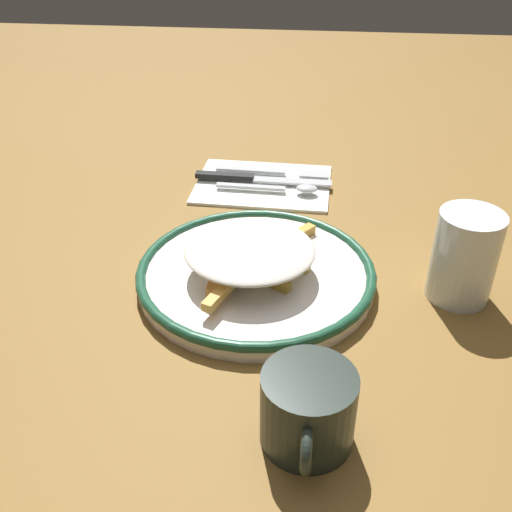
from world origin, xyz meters
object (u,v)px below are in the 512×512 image
object	(u,v)px
water_glass	(465,259)
fries_heap	(251,252)
knife	(251,178)
coffee_mug	(308,410)
fork	(272,172)
napkin	(263,183)
plate	(256,274)
spoon	(285,188)

from	to	relation	value
water_glass	fries_heap	bearing A→B (deg)	-90.76
knife	coffee_mug	distance (m)	0.49
fries_heap	fork	world-z (taller)	fries_heap
fork	water_glass	bearing A→B (deg)	39.34
napkin	knife	bearing A→B (deg)	-91.46
water_glass	coffee_mug	xyz separation A→B (m)	(0.22, -0.16, -0.02)
napkin	knife	size ratio (longest dim) A/B	0.97
knife	coffee_mug	bearing A→B (deg)	12.08
napkin	coffee_mug	distance (m)	0.49
napkin	plate	bearing A→B (deg)	3.68
coffee_mug	napkin	bearing A→B (deg)	-170.08
plate	fork	bearing A→B (deg)	-179.14
plate	spoon	world-z (taller)	plate
spoon	napkin	bearing A→B (deg)	-129.78
napkin	spoon	world-z (taller)	spoon
knife	napkin	bearing A→B (deg)	88.54
knife	plate	bearing A→B (deg)	7.87
knife	coffee_mug	world-z (taller)	coffee_mug
water_glass	plate	bearing A→B (deg)	-91.21
knife	spoon	world-z (taller)	spoon
fries_heap	water_glass	size ratio (longest dim) A/B	1.87
fork	spoon	bearing A→B (deg)	21.84
napkin	coffee_mug	size ratio (longest dim) A/B	1.95
coffee_mug	spoon	bearing A→B (deg)	-173.80
fork	water_glass	xyz separation A→B (m)	(0.29, 0.24, 0.04)
plate	coffee_mug	size ratio (longest dim) A/B	2.68
plate	fork	size ratio (longest dim) A/B	1.59
napkin	water_glass	bearing A→B (deg)	43.63
knife	coffee_mug	xyz separation A→B (m)	(0.48, 0.10, 0.02)
spoon	water_glass	size ratio (longest dim) A/B	1.44
plate	spoon	distance (m)	0.23
knife	water_glass	xyz separation A→B (m)	(0.26, 0.27, 0.04)
fries_heap	coffee_mug	size ratio (longest dim) A/B	1.89
napkin	water_glass	size ratio (longest dim) A/B	1.93
spoon	plate	bearing A→B (deg)	-4.67
water_glass	coffee_mug	size ratio (longest dim) A/B	1.01
spoon	fries_heap	bearing A→B (deg)	-6.04
spoon	coffee_mug	distance (m)	0.45
fork	knife	size ratio (longest dim) A/B	0.84
plate	water_glass	size ratio (longest dim) A/B	2.65
napkin	fork	bearing A→B (deg)	156.13
fork	fries_heap	bearing A→B (deg)	-0.28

